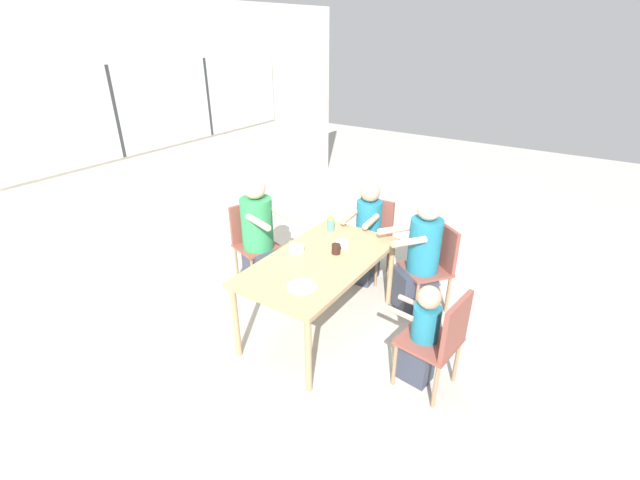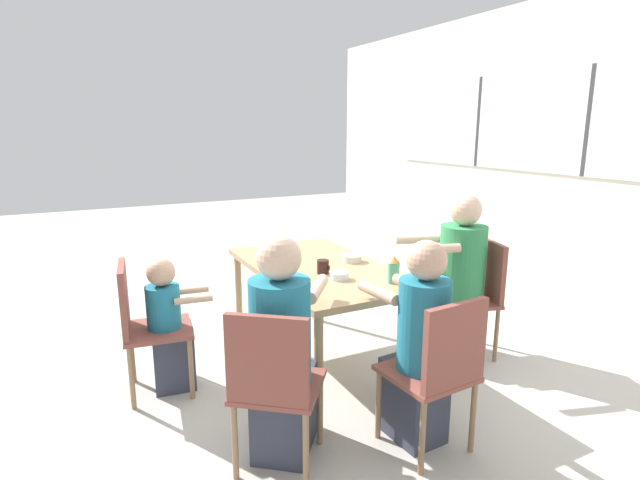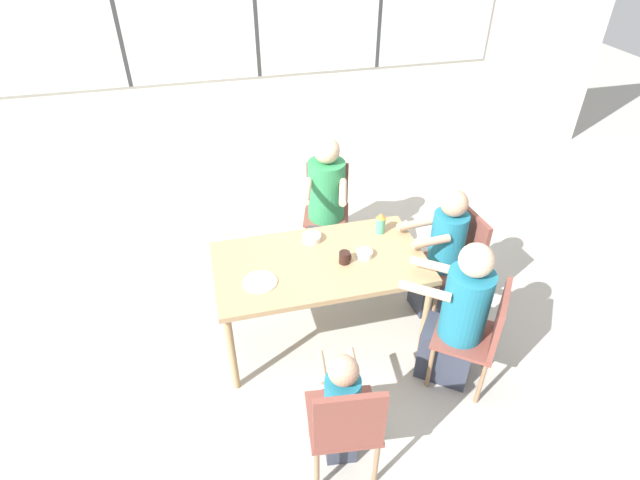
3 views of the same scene
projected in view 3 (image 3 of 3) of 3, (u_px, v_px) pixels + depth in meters
name	position (u px, v px, depth m)	size (l,w,h in m)	color
ground_plane	(320.00, 332.00, 3.93)	(16.00, 16.00, 0.00)	#B2ADA3
wall_back_with_windows	(258.00, 54.00, 5.16)	(8.40, 0.08, 2.80)	silver
dining_table	(320.00, 268.00, 3.55)	(1.49, 0.82, 0.72)	tan
chair_for_woman_green_shirt	(482.00, 331.00, 3.27)	(0.56, 0.56, 0.84)	brown
chair_for_man_blue_shirt	(327.00, 201.00, 4.57)	(0.50, 0.50, 0.84)	brown
chair_for_man_teal_shirt	(459.00, 254.00, 3.93)	(0.43, 0.43, 0.84)	brown
chair_for_toddler	(346.00, 423.00, 2.71)	(0.45, 0.45, 0.84)	brown
person_woman_green_shirt	(457.00, 320.00, 3.30)	(0.60, 0.56, 1.15)	#333847
person_man_blue_shirt	(326.00, 207.00, 4.42)	(0.48, 0.65, 1.18)	#333847
person_man_teal_shirt	(441.00, 257.00, 3.88)	(0.51, 0.32, 1.10)	#333847
person_toddler	(341.00, 409.00, 2.89)	(0.25, 0.40, 0.86)	#333847
coffee_mug	(345.00, 257.00, 3.47)	(0.08, 0.08, 0.09)	black
sippy_cup	(381.00, 223.00, 3.74)	(0.08, 0.08, 0.17)	#4CA57F
bowl_white_shallow	(311.00, 238.00, 3.69)	(0.14, 0.14, 0.05)	silver
bowl_cereal	(364.00, 254.00, 3.54)	(0.12, 0.12, 0.04)	silver
plate_tortillas	(260.00, 282.00, 3.32)	(0.23, 0.23, 0.01)	beige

